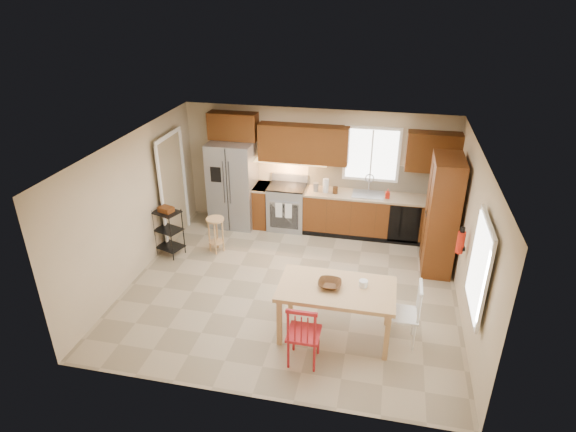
{
  "coord_description": "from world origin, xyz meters",
  "views": [
    {
      "loc": [
        1.39,
        -6.76,
        4.71
      ],
      "look_at": [
        -0.15,
        0.4,
        1.15
      ],
      "focal_mm": 30.0,
      "sensor_mm": 36.0,
      "label": 1
    }
  ],
  "objects_px": {
    "pantry": "(442,215)",
    "fire_extinguisher": "(460,242)",
    "chair_red": "(304,332)",
    "refrigerator": "(233,184)",
    "soap_bottle": "(388,194)",
    "table_jar": "(363,285)",
    "utility_cart": "(169,232)",
    "dining_table": "(336,311)",
    "bar_stool": "(216,235)",
    "range_stove": "(287,207)",
    "table_bowl": "(330,287)",
    "chair_white": "(403,313)"
  },
  "relations": [
    {
      "from": "chair_red",
      "to": "utility_cart",
      "type": "bearing_deg",
      "value": 142.52
    },
    {
      "from": "refrigerator",
      "to": "dining_table",
      "type": "distance_m",
      "value": 4.13
    },
    {
      "from": "pantry",
      "to": "fire_extinguisher",
      "type": "bearing_deg",
      "value": -79.22
    },
    {
      "from": "pantry",
      "to": "fire_extinguisher",
      "type": "distance_m",
      "value": 1.07
    },
    {
      "from": "table_bowl",
      "to": "fire_extinguisher",
      "type": "bearing_deg",
      "value": 33.05
    },
    {
      "from": "table_jar",
      "to": "bar_stool",
      "type": "bearing_deg",
      "value": 147.39
    },
    {
      "from": "dining_table",
      "to": "chair_white",
      "type": "xyz_separation_m",
      "value": [
        0.95,
        0.05,
        0.08
      ]
    },
    {
      "from": "pantry",
      "to": "dining_table",
      "type": "xyz_separation_m",
      "value": [
        -1.56,
        -2.26,
        -0.65
      ]
    },
    {
      "from": "pantry",
      "to": "dining_table",
      "type": "relative_size",
      "value": 1.27
    },
    {
      "from": "table_bowl",
      "to": "dining_table",
      "type": "bearing_deg",
      "value": 0.0
    },
    {
      "from": "utility_cart",
      "to": "refrigerator",
      "type": "bearing_deg",
      "value": 81.35
    },
    {
      "from": "dining_table",
      "to": "pantry",
      "type": "bearing_deg",
      "value": 55.56
    },
    {
      "from": "range_stove",
      "to": "dining_table",
      "type": "relative_size",
      "value": 0.56
    },
    {
      "from": "fire_extinguisher",
      "to": "chair_red",
      "type": "xyz_separation_m",
      "value": [
        -2.11,
        -1.86,
        -0.61
      ]
    },
    {
      "from": "chair_red",
      "to": "utility_cart",
      "type": "relative_size",
      "value": 1.04
    },
    {
      "from": "soap_bottle",
      "to": "fire_extinguisher",
      "type": "relative_size",
      "value": 0.53
    },
    {
      "from": "chair_white",
      "to": "utility_cart",
      "type": "height_order",
      "value": "chair_white"
    },
    {
      "from": "bar_stool",
      "to": "dining_table",
      "type": "bearing_deg",
      "value": -13.27
    },
    {
      "from": "soap_bottle",
      "to": "table_jar",
      "type": "distance_m",
      "value": 3.07
    },
    {
      "from": "fire_extinguisher",
      "to": "chair_red",
      "type": "bearing_deg",
      "value": -138.56
    },
    {
      "from": "range_stove",
      "to": "chair_red",
      "type": "distance_m",
      "value": 4.04
    },
    {
      "from": "refrigerator",
      "to": "chair_white",
      "type": "bearing_deg",
      "value": -41.68
    },
    {
      "from": "soap_bottle",
      "to": "bar_stool",
      "type": "height_order",
      "value": "soap_bottle"
    },
    {
      "from": "refrigerator",
      "to": "soap_bottle",
      "type": "distance_m",
      "value": 3.18
    },
    {
      "from": "chair_red",
      "to": "table_bowl",
      "type": "xyz_separation_m",
      "value": [
        0.25,
        0.65,
        0.33
      ]
    },
    {
      "from": "pantry",
      "to": "refrigerator",
      "type": "bearing_deg",
      "value": 167.38
    },
    {
      "from": "soap_bottle",
      "to": "table_bowl",
      "type": "bearing_deg",
      "value": -102.68
    },
    {
      "from": "refrigerator",
      "to": "soap_bottle",
      "type": "bearing_deg",
      "value": -0.45
    },
    {
      "from": "soap_bottle",
      "to": "table_bowl",
      "type": "relative_size",
      "value": 0.57
    },
    {
      "from": "pantry",
      "to": "table_bowl",
      "type": "relative_size",
      "value": 6.26
    },
    {
      "from": "chair_white",
      "to": "bar_stool",
      "type": "xyz_separation_m",
      "value": [
        -3.49,
        1.91,
        -0.13
      ]
    },
    {
      "from": "chair_red",
      "to": "fire_extinguisher",
      "type": "bearing_deg",
      "value": 41.57
    },
    {
      "from": "soap_bottle",
      "to": "dining_table",
      "type": "bearing_deg",
      "value": -100.88
    },
    {
      "from": "bar_stool",
      "to": "pantry",
      "type": "bearing_deg",
      "value": 28.57
    },
    {
      "from": "refrigerator",
      "to": "dining_table",
      "type": "height_order",
      "value": "refrigerator"
    },
    {
      "from": "chair_red",
      "to": "utility_cart",
      "type": "xyz_separation_m",
      "value": [
        -3.02,
        2.33,
        -0.02
      ]
    },
    {
      "from": "range_stove",
      "to": "table_bowl",
      "type": "bearing_deg",
      "value": -67.89
    },
    {
      "from": "pantry",
      "to": "chair_red",
      "type": "bearing_deg",
      "value": -123.24
    },
    {
      "from": "pantry",
      "to": "utility_cart",
      "type": "height_order",
      "value": "pantry"
    },
    {
      "from": "soap_bottle",
      "to": "refrigerator",
      "type": "bearing_deg",
      "value": 179.55
    },
    {
      "from": "utility_cart",
      "to": "table_bowl",
      "type": "bearing_deg",
      "value": -7.88
    },
    {
      "from": "utility_cart",
      "to": "chair_white",
      "type": "bearing_deg",
      "value": -1.35
    },
    {
      "from": "bar_stool",
      "to": "range_stove",
      "type": "bearing_deg",
      "value": 73.31
    },
    {
      "from": "range_stove",
      "to": "pantry",
      "type": "bearing_deg",
      "value": -18.29
    },
    {
      "from": "pantry",
      "to": "fire_extinguisher",
      "type": "xyz_separation_m",
      "value": [
        0.2,
        -1.05,
        0.05
      ]
    },
    {
      "from": "dining_table",
      "to": "table_jar",
      "type": "bearing_deg",
      "value": 16.08
    },
    {
      "from": "fire_extinguisher",
      "to": "chair_red",
      "type": "relative_size",
      "value": 0.37
    },
    {
      "from": "table_jar",
      "to": "bar_stool",
      "type": "relative_size",
      "value": 0.21
    },
    {
      "from": "refrigerator",
      "to": "bar_stool",
      "type": "relative_size",
      "value": 2.58
    },
    {
      "from": "refrigerator",
      "to": "table_jar",
      "type": "bearing_deg",
      "value": -46.41
    }
  ]
}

